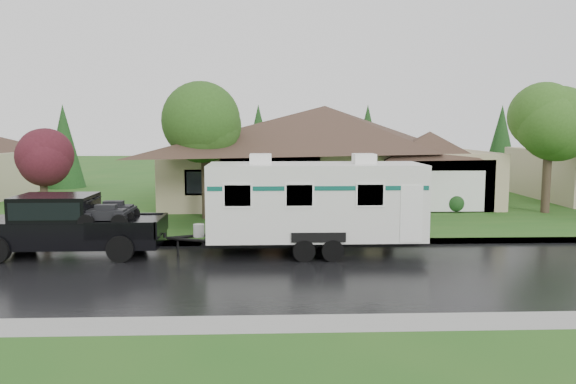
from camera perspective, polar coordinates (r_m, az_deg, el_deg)
name	(u,v)px	position (r m, az deg, el deg)	size (l,w,h in m)	color
ground	(308,257)	(19.69, 2.07, -6.65)	(140.00, 140.00, 0.00)	#25581B
road	(313,272)	(17.75, 2.55, -8.12)	(140.00, 8.00, 0.01)	black
curb	(304,242)	(21.86, 1.62, -5.11)	(140.00, 0.50, 0.15)	gray
lawn	(290,200)	(34.43, 0.20, -0.79)	(140.00, 26.00, 0.15)	#25581B
house_main	(330,143)	(33.17, 4.26, 5.01)	(19.44, 10.80, 6.90)	tan
tree_left_green	(205,128)	(26.91, -8.42, 6.46)	(3.77, 3.77, 6.24)	#382B1E
tree_red	(42,159)	(28.01, -23.68, 3.06)	(2.53, 2.53, 4.19)	#382B1E
tree_right_green	(549,123)	(31.39, 25.03, 6.36)	(3.97, 3.97, 6.57)	#382B1E
shrub_row	(334,203)	(28.88, 4.65, -1.09)	(13.60, 1.00, 1.00)	#143814
pickup_truck	(65,223)	(21.24, -21.69, -2.97)	(6.47, 2.46, 2.16)	black
travel_trailer	(315,201)	(19.99, 2.79, -0.92)	(7.98, 2.80, 3.58)	silver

